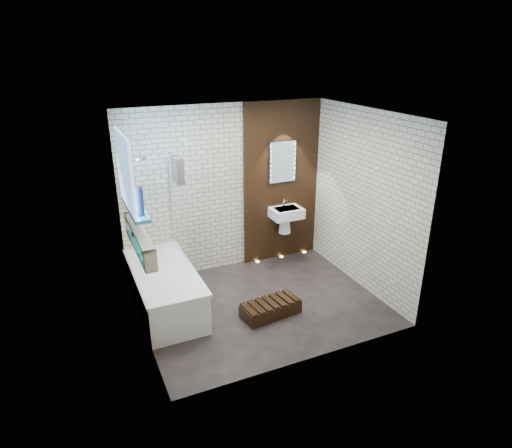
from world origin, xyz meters
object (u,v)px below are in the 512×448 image
led_mirror (283,162)px  bath_screen (177,207)px  bathtub (165,289)px  washbasin (286,216)px  walnut_step (271,309)px

led_mirror → bath_screen: bearing=-169.3°
bathtub → led_mirror: led_mirror is taller
washbasin → walnut_step: size_ratio=0.74×
bath_screen → washbasin: bearing=5.8°
washbasin → walnut_step: washbasin is taller
washbasin → bath_screen: bearing=-174.2°
bathtub → bath_screen: size_ratio=1.24×
washbasin → led_mirror: (0.00, 0.16, 0.86)m
bath_screen → washbasin: bath_screen is taller
washbasin → led_mirror: size_ratio=0.83×
bath_screen → led_mirror: bearing=10.7°
bathtub → led_mirror: bearing=19.8°
walnut_step → washbasin: bearing=55.7°
led_mirror → bathtub: bearing=-160.2°
bathtub → walnut_step: size_ratio=2.22×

